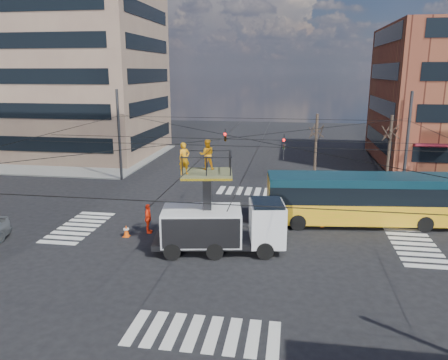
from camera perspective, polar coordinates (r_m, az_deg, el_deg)
ground at (r=26.06m, az=1.74°, el=-7.33°), size 120.00×120.00×0.00m
sidewalk_nw at (r=51.94m, az=-18.73°, el=2.84°), size 18.00×18.00×0.12m
crosswalks at (r=26.05m, az=1.74°, el=-7.31°), size 22.40×22.40×0.02m
building_tower at (r=54.44m, az=-19.48°, el=19.10°), size 18.06×16.06×30.00m
overhead_network at (r=25.22m, az=1.77°, el=2.12°), size 24.24×24.24×8.00m
tree_a at (r=37.94m, az=12.00°, el=6.37°), size 2.00×2.00×6.00m
tree_b at (r=38.72m, az=20.94°, el=5.90°), size 2.00×2.00×6.00m
utility_truck at (r=23.38m, az=-0.21°, el=-4.62°), size 7.29×3.58×6.03m
city_bus at (r=28.76m, az=17.57°, el=-2.31°), size 12.03×3.91×3.20m
traffic_cone at (r=26.49m, az=-12.65°, el=-6.48°), size 0.36×0.36×0.72m
worker_ground at (r=26.66m, az=-9.88°, el=-4.99°), size 0.61×1.11×1.80m
flagger at (r=27.96m, az=12.71°, el=-4.25°), size 0.94×1.27×1.77m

